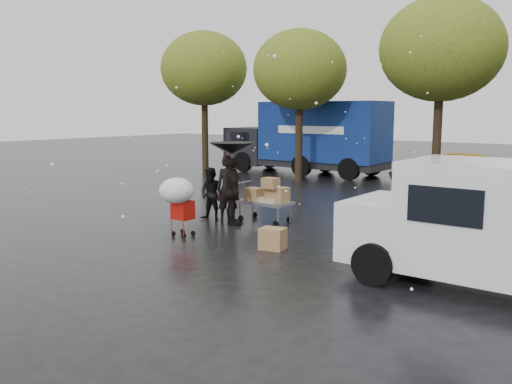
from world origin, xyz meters
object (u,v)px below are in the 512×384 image
Objects in this scene: white_van at (500,224)px; blue_truck at (309,138)px; person_black at (232,192)px; person_pink at (228,188)px; shopping_cart at (178,194)px; yellow_taxi at (472,168)px; vendor_cart at (267,196)px.

white_van is 0.59× the size of blue_truck.
white_van reaches higher than person_black.
blue_truck reaches higher than person_pink.
shopping_cart is (0.34, -2.30, 0.15)m from person_pink.
yellow_taxi is (3.24, 11.89, -0.21)m from person_pink.
blue_truck is at bearing 114.07° from yellow_taxi.
shopping_cart is (-0.68, -2.74, 0.34)m from vendor_cart.
vendor_cart is (0.54, 0.85, -0.18)m from person_black.
white_van is at bearing -19.64° from vendor_cart.
blue_truck is at bearing 109.03° from shopping_cart.
yellow_taxi is (-4.29, 13.77, -0.46)m from white_van.
blue_truck is at bearing 68.14° from person_pink.
shopping_cart reaches higher than yellow_taxi.
vendor_cart is 11.66m from yellow_taxi.
shopping_cart is at bearing -176.67° from white_van.
white_van reaches higher than vendor_cart.
person_pink is at bearing 98.49° from shopping_cart.
vendor_cart is 0.31× the size of white_van.
person_pink is at bearing -156.39° from vendor_cart.
vendor_cart is at bearing -63.65° from blue_truck.
shopping_cart is (-0.14, -1.89, 0.15)m from person_black.
person_black reaches higher than yellow_taxi.
yellow_taxi is at bearing 107.32° from white_van.
shopping_cart is at bearing -103.85° from vendor_cart.
person_black reaches higher than vendor_cart.
white_van is at bearing 3.33° from shopping_cart.
white_van reaches higher than yellow_taxi.
person_pink reaches higher than vendor_cart.
white_van is at bearing -154.39° from person_black.
person_pink is 7.77m from white_van.
white_van is (6.52, -2.32, 0.43)m from vendor_cart.
person_black is 0.37× the size of white_van.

